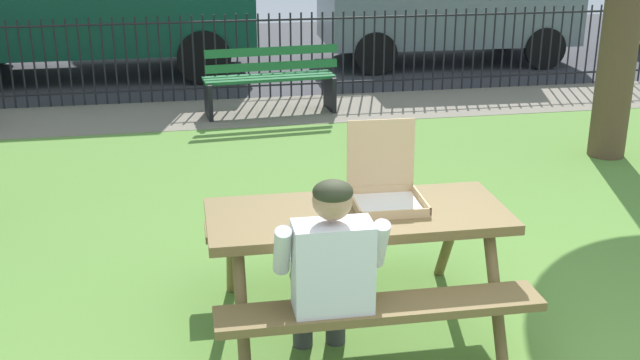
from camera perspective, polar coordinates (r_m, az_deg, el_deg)
name	(u,v)px	position (r m, az deg, el deg)	size (l,w,h in m)	color
ground	(420,288)	(5.60, 7.16, -7.69)	(28.00, 11.19, 0.02)	#61913C
cobblestone_walkway	(305,110)	(10.08, -1.08, 5.05)	(28.00, 1.40, 0.01)	gray
street_asphalt	(268,52)	(13.87, -3.74, 9.09)	(28.00, 6.45, 0.01)	#38383D
picnic_table_foreground	(357,238)	(4.84, 2.67, -4.14)	(1.81, 1.50, 0.79)	brown
pizza_box_open	(385,184)	(4.90, 4.67, -0.26)	(0.44, 0.46, 0.48)	tan
adult_at_table	(329,268)	(4.32, 0.67, -6.32)	(0.61, 0.59, 1.19)	#373737
iron_fence_streetside	(296,54)	(10.63, -1.72, 8.97)	(23.36, 0.03, 1.11)	black
park_bench_center	(270,81)	(9.78, -3.58, 7.10)	(1.63, 0.59, 0.85)	#206635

